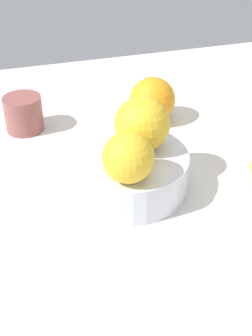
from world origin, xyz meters
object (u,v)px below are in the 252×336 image
at_px(fruit_bowl, 126,172).
at_px(orange_loose_1, 152,100).
at_px(orange_in_bowl_1, 128,158).
at_px(ceramic_cup, 24,114).
at_px(orange_in_bowl_0, 142,124).

xyz_separation_m(fruit_bowl, orange_loose_1, (-0.11, -0.19, 0.02)).
bearing_deg(orange_loose_1, fruit_bowl, 59.71).
distance_m(orange_in_bowl_1, orange_loose_1, 0.29).
xyz_separation_m(orange_in_bowl_1, orange_loose_1, (-0.13, -0.25, -0.05)).
bearing_deg(orange_loose_1, ceramic_cup, -8.87).
bearing_deg(ceramic_cup, orange_in_bowl_0, 125.19).
height_order(orange_in_bowl_0, orange_loose_1, orange_in_bowl_0).
xyz_separation_m(orange_in_bowl_0, ceramic_cup, (0.16, -0.22, -0.07)).
relative_size(fruit_bowl, orange_in_bowl_0, 2.27).
bearing_deg(orange_in_bowl_1, ceramic_cup, -69.02).
bearing_deg(ceramic_cup, orange_loose_1, 171.13).
height_order(orange_in_bowl_1, orange_loose_1, orange_in_bowl_1).
bearing_deg(orange_in_bowl_0, orange_in_bowl_1, 58.18).
distance_m(fruit_bowl, orange_loose_1, 0.23).
xyz_separation_m(orange_in_bowl_1, ceramic_cup, (0.11, -0.29, -0.06)).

